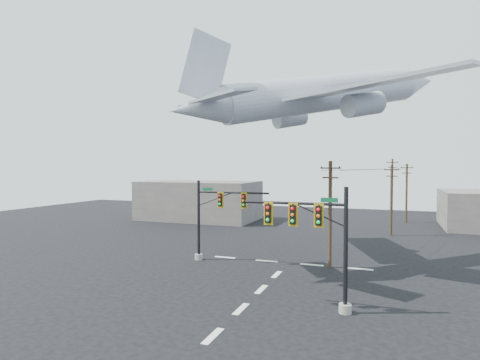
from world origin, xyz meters
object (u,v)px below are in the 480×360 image
at_px(utility_pole_a, 330,212).
at_px(utility_pole_c, 407,192).
at_px(signal_mast_near, 319,241).
at_px(utility_pole_d, 392,185).
at_px(signal_mast_far, 213,218).
at_px(airliner, 324,94).
at_px(utility_pole_b, 391,199).

relative_size(utility_pole_a, utility_pole_c, 1.01).
bearing_deg(utility_pole_c, signal_mast_near, -106.77).
height_order(utility_pole_a, utility_pole_d, utility_pole_d).
relative_size(signal_mast_far, airliner, 0.30).
height_order(signal_mast_near, utility_pole_d, utility_pole_d).
relative_size(signal_mast_near, signal_mast_far, 1.01).
relative_size(signal_mast_near, airliner, 0.30).
xyz_separation_m(signal_mast_far, utility_pole_b, (14.83, 19.42, 0.64)).
height_order(utility_pole_c, airliner, airliner).
relative_size(utility_pole_b, airliner, 0.36).
height_order(signal_mast_far, utility_pole_d, utility_pole_d).
xyz_separation_m(signal_mast_far, utility_pole_a, (10.01, 1.26, 0.79)).
height_order(utility_pole_a, utility_pole_c, utility_pole_a).
bearing_deg(airliner, utility_pole_d, 33.89).
xyz_separation_m(signal_mast_near, utility_pole_a, (-0.74, 10.14, 0.55)).
bearing_deg(airliner, utility_pole_b, 22.99).
xyz_separation_m(signal_mast_near, utility_pole_b, (4.08, 28.30, 0.40)).
bearing_deg(airliner, signal_mast_near, -130.36).
height_order(utility_pole_c, utility_pole_d, utility_pole_d).
bearing_deg(signal_mast_far, signal_mast_near, -39.57).
height_order(signal_mast_far, airliner, airliner).
xyz_separation_m(signal_mast_far, utility_pole_c, (17.02, 32.33, 0.76)).
xyz_separation_m(utility_pole_c, airliner, (-7.86, -29.41, 9.99)).
relative_size(utility_pole_b, utility_pole_c, 0.97).
relative_size(utility_pole_a, utility_pole_b, 1.03).
relative_size(signal_mast_near, utility_pole_a, 0.82).
bearing_deg(utility_pole_d, signal_mast_near, -86.54).
bearing_deg(signal_mast_near, signal_mast_far, 140.43).
xyz_separation_m(utility_pole_b, utility_pole_d, (0.25, 25.20, 0.62)).
distance_m(signal_mast_far, utility_pole_a, 10.12).
relative_size(signal_mast_far, utility_pole_a, 0.81).
bearing_deg(utility_pole_d, utility_pole_a, -88.58).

